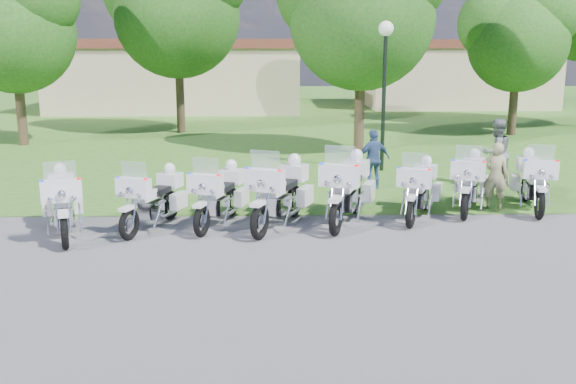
{
  "coord_description": "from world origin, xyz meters",
  "views": [
    {
      "loc": [
        -0.34,
        -10.84,
        3.68
      ],
      "look_at": [
        -0.1,
        1.2,
        0.95
      ],
      "focal_mm": 40.0,
      "sensor_mm": 36.0,
      "label": 1
    }
  ],
  "objects_px": {
    "bystander_b": "(496,153)",
    "motorcycle_6": "(470,181)",
    "motorcycle_1": "(154,198)",
    "bystander_a": "(496,176)",
    "motorcycle_0": "(62,202)",
    "bystander_c": "(374,160)",
    "motorcycle_4": "(348,188)",
    "motorcycle_3": "(281,192)",
    "motorcycle_7": "(532,180)",
    "lamp_post": "(385,60)",
    "motorcycle_2": "(220,194)",
    "motorcycle_5": "(420,188)"
  },
  "relations": [
    {
      "from": "bystander_b",
      "to": "motorcycle_6",
      "type": "bearing_deg",
      "value": 37.73
    },
    {
      "from": "motorcycle_1",
      "to": "motorcycle_6",
      "type": "height_order",
      "value": "motorcycle_6"
    },
    {
      "from": "bystander_a",
      "to": "motorcycle_0",
      "type": "bearing_deg",
      "value": 34.79
    },
    {
      "from": "motorcycle_0",
      "to": "motorcycle_1",
      "type": "xyz_separation_m",
      "value": [
        1.71,
        0.5,
        -0.04
      ]
    },
    {
      "from": "motorcycle_6",
      "to": "bystander_c",
      "type": "height_order",
      "value": "motorcycle_6"
    },
    {
      "from": "bystander_c",
      "to": "motorcycle_4",
      "type": "bearing_deg",
      "value": 54.96
    },
    {
      "from": "motorcycle_0",
      "to": "bystander_a",
      "type": "distance_m",
      "value": 9.49
    },
    {
      "from": "bystander_b",
      "to": "bystander_c",
      "type": "distance_m",
      "value": 3.33
    },
    {
      "from": "motorcycle_3",
      "to": "bystander_b",
      "type": "distance_m",
      "value": 6.93
    },
    {
      "from": "motorcycle_4",
      "to": "motorcycle_7",
      "type": "height_order",
      "value": "motorcycle_4"
    },
    {
      "from": "motorcycle_1",
      "to": "bystander_c",
      "type": "relative_size",
      "value": 1.38
    },
    {
      "from": "motorcycle_6",
      "to": "bystander_b",
      "type": "relative_size",
      "value": 1.25
    },
    {
      "from": "motorcycle_7",
      "to": "motorcycle_6",
      "type": "bearing_deg",
      "value": 15.93
    },
    {
      "from": "motorcycle_4",
      "to": "lamp_post",
      "type": "height_order",
      "value": "lamp_post"
    },
    {
      "from": "motorcycle_2",
      "to": "bystander_a",
      "type": "distance_m",
      "value": 6.35
    },
    {
      "from": "motorcycle_2",
      "to": "motorcycle_3",
      "type": "distance_m",
      "value": 1.29
    },
    {
      "from": "motorcycle_3",
      "to": "bystander_c",
      "type": "relative_size",
      "value": 1.54
    },
    {
      "from": "motorcycle_3",
      "to": "motorcycle_5",
      "type": "height_order",
      "value": "motorcycle_3"
    },
    {
      "from": "motorcycle_0",
      "to": "bystander_a",
      "type": "height_order",
      "value": "motorcycle_0"
    },
    {
      "from": "motorcycle_6",
      "to": "lamp_post",
      "type": "bearing_deg",
      "value": -53.7
    },
    {
      "from": "motorcycle_5",
      "to": "bystander_a",
      "type": "bearing_deg",
      "value": -138.07
    },
    {
      "from": "motorcycle_0",
      "to": "motorcycle_6",
      "type": "xyz_separation_m",
      "value": [
        8.7,
        1.85,
        -0.0
      ]
    },
    {
      "from": "lamp_post",
      "to": "bystander_a",
      "type": "relative_size",
      "value": 2.84
    },
    {
      "from": "motorcycle_1",
      "to": "motorcycle_2",
      "type": "distance_m",
      "value": 1.36
    },
    {
      "from": "motorcycle_7",
      "to": "lamp_post",
      "type": "relative_size",
      "value": 0.54
    },
    {
      "from": "bystander_a",
      "to": "motorcycle_4",
      "type": "bearing_deg",
      "value": 39.54
    },
    {
      "from": "motorcycle_0",
      "to": "bystander_a",
      "type": "relative_size",
      "value": 1.5
    },
    {
      "from": "bystander_b",
      "to": "lamp_post",
      "type": "bearing_deg",
      "value": -63.57
    },
    {
      "from": "motorcycle_2",
      "to": "lamp_post",
      "type": "height_order",
      "value": "lamp_post"
    },
    {
      "from": "motorcycle_3",
      "to": "motorcycle_7",
      "type": "xyz_separation_m",
      "value": [
        5.85,
        1.37,
        -0.05
      ]
    },
    {
      "from": "motorcycle_0",
      "to": "motorcycle_3",
      "type": "xyz_separation_m",
      "value": [
        4.34,
        0.58,
        0.04
      ]
    },
    {
      "from": "motorcycle_3",
      "to": "bystander_c",
      "type": "distance_m",
      "value": 4.32
    },
    {
      "from": "lamp_post",
      "to": "motorcycle_6",
      "type": "bearing_deg",
      "value": -75.65
    },
    {
      "from": "motorcycle_1",
      "to": "motorcycle_5",
      "type": "height_order",
      "value": "motorcycle_5"
    },
    {
      "from": "motorcycle_2",
      "to": "bystander_b",
      "type": "relative_size",
      "value": 1.24
    },
    {
      "from": "motorcycle_1",
      "to": "motorcycle_3",
      "type": "xyz_separation_m",
      "value": [
        2.63,
        0.08,
        0.09
      ]
    },
    {
      "from": "motorcycle_1",
      "to": "motorcycle_4",
      "type": "height_order",
      "value": "motorcycle_4"
    },
    {
      "from": "motorcycle_5",
      "to": "bystander_b",
      "type": "xyz_separation_m",
      "value": [
        2.73,
        3.16,
        0.26
      ]
    },
    {
      "from": "motorcycle_7",
      "to": "bystander_c",
      "type": "distance_m",
      "value": 4.0
    },
    {
      "from": "motorcycle_0",
      "to": "lamp_post",
      "type": "bearing_deg",
      "value": -156.73
    },
    {
      "from": "bystander_a",
      "to": "bystander_b",
      "type": "bearing_deg",
      "value": -85.34
    },
    {
      "from": "motorcycle_5",
      "to": "lamp_post",
      "type": "relative_size",
      "value": 0.49
    },
    {
      "from": "motorcycle_2",
      "to": "bystander_b",
      "type": "bearing_deg",
      "value": -135.63
    },
    {
      "from": "motorcycle_0",
      "to": "motorcycle_2",
      "type": "distance_m",
      "value": 3.14
    },
    {
      "from": "motorcycle_0",
      "to": "motorcycle_7",
      "type": "distance_m",
      "value": 10.37
    },
    {
      "from": "motorcycle_6",
      "to": "bystander_c",
      "type": "bearing_deg",
      "value": -28.36
    },
    {
      "from": "bystander_a",
      "to": "motorcycle_2",
      "type": "bearing_deg",
      "value": 33.86
    },
    {
      "from": "motorcycle_5",
      "to": "motorcycle_7",
      "type": "relative_size",
      "value": 0.92
    },
    {
      "from": "motorcycle_0",
      "to": "bystander_c",
      "type": "bearing_deg",
      "value": -167.41
    },
    {
      "from": "motorcycle_4",
      "to": "motorcycle_6",
      "type": "bearing_deg",
      "value": -142.85
    }
  ]
}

